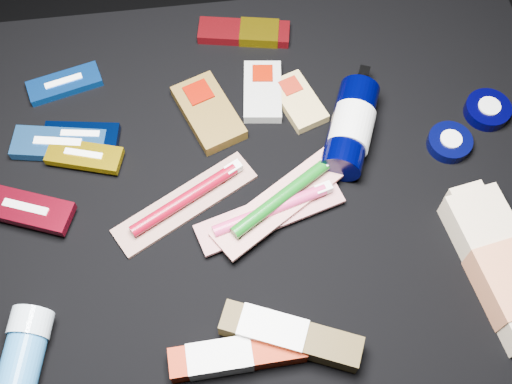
{
  "coord_description": "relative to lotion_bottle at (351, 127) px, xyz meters",
  "views": [
    {
      "loc": [
        -0.04,
        -0.4,
        1.22
      ],
      "look_at": [
        0.01,
        0.01,
        0.42
      ],
      "focal_mm": 45.0,
      "sensor_mm": 36.0,
      "label": 1
    }
  ],
  "objects": [
    {
      "name": "ground",
      "position": [
        -0.17,
        -0.09,
        -0.43
      ],
      "size": [
        3.0,
        3.0,
        0.0
      ],
      "primitive_type": "plane",
      "color": "black",
      "rests_on": "ground"
    },
    {
      "name": "cloth_table",
      "position": [
        -0.17,
        -0.09,
        -0.23
      ],
      "size": [
        0.98,
        0.78,
        0.4
      ],
      "primitive_type": "cube",
      "color": "black",
      "rests_on": "ground"
    },
    {
      "name": "luna_bar_0",
      "position": [
        -0.42,
        0.15,
        -0.02
      ],
      "size": [
        0.12,
        0.07,
        0.01
      ],
      "rotation": [
        0.0,
        0.0,
        0.26
      ],
      "color": "#0C3D92",
      "rests_on": "cloth_table"
    },
    {
      "name": "luna_bar_1",
      "position": [
        -0.43,
        0.04,
        -0.02
      ],
      "size": [
        0.14,
        0.08,
        0.02
      ],
      "rotation": [
        0.0,
        0.0,
        -0.19
      ],
      "color": "#20579B",
      "rests_on": "cloth_table"
    },
    {
      "name": "luna_bar_2",
      "position": [
        -0.4,
        0.05,
        -0.02
      ],
      "size": [
        0.12,
        0.06,
        0.01
      ],
      "rotation": [
        0.0,
        0.0,
        -0.16
      ],
      "color": "black",
      "rests_on": "cloth_table"
    },
    {
      "name": "luna_bar_3",
      "position": [
        -0.39,
        0.01,
        -0.02
      ],
      "size": [
        0.12,
        0.07,
        0.01
      ],
      "rotation": [
        0.0,
        0.0,
        -0.3
      ],
      "color": "#B48E08",
      "rests_on": "cloth_table"
    },
    {
      "name": "luna_bar_4",
      "position": [
        -0.47,
        -0.07,
        -0.01
      ],
      "size": [
        0.13,
        0.09,
        0.02
      ],
      "rotation": [
        0.0,
        0.0,
        -0.37
      ],
      "color": "maroon",
      "rests_on": "cloth_table"
    },
    {
      "name": "clif_bar_0",
      "position": [
        -0.21,
        0.07,
        -0.02
      ],
      "size": [
        0.11,
        0.14,
        0.02
      ],
      "rotation": [
        0.0,
        0.0,
        0.37
      ],
      "color": "brown",
      "rests_on": "cloth_table"
    },
    {
      "name": "clif_bar_1",
      "position": [
        -0.12,
        0.1,
        -0.02
      ],
      "size": [
        0.07,
        0.11,
        0.02
      ],
      "rotation": [
        0.0,
        0.0,
        -0.12
      ],
      "color": "#A9A9A3",
      "rests_on": "cloth_table"
    },
    {
      "name": "clif_bar_2",
      "position": [
        -0.07,
        0.07,
        -0.02
      ],
      "size": [
        0.08,
        0.11,
        0.02
      ],
      "rotation": [
        0.0,
        0.0,
        0.35
      ],
      "color": "tan",
      "rests_on": "cloth_table"
    },
    {
      "name": "power_bar",
      "position": [
        -0.12,
        0.22,
        -0.02
      ],
      "size": [
        0.15,
        0.07,
        0.02
      ],
      "rotation": [
        0.0,
        0.0,
        -0.19
      ],
      "color": "maroon",
      "rests_on": "cloth_table"
    },
    {
      "name": "lotion_bottle",
      "position": [
        0.0,
        0.0,
        0.0
      ],
      "size": [
        0.11,
        0.19,
        0.06
      ],
      "rotation": [
        0.0,
        0.0,
        -0.39
      ],
      "color": "black",
      "rests_on": "cloth_table"
    },
    {
      "name": "cream_tin_upper",
      "position": [
        0.22,
        0.02,
        -0.02
      ],
      "size": [
        0.07,
        0.07,
        0.02
      ],
      "rotation": [
        0.0,
        0.0,
        -0.04
      ],
      "color": "black",
      "rests_on": "cloth_table"
    },
    {
      "name": "cream_tin_lower",
      "position": [
        0.15,
        -0.03,
        -0.02
      ],
      "size": [
        0.07,
        0.07,
        0.02
      ],
      "rotation": [
        0.0,
        0.0,
        -0.13
      ],
      "color": "black",
      "rests_on": "cloth_table"
    },
    {
      "name": "bodywash_bottle",
      "position": [
        0.16,
        -0.24,
        -0.01
      ],
      "size": [
        0.11,
        0.24,
        0.05
      ],
      "rotation": [
        0.0,
        0.0,
        0.18
      ],
      "color": "#CBB492",
      "rests_on": "cloth_table"
    },
    {
      "name": "deodorant_stick",
      "position": [
        -0.46,
        -0.28,
        -0.01
      ],
      "size": [
        0.08,
        0.14,
        0.05
      ],
      "rotation": [
        0.0,
        0.0,
        -0.21
      ],
      "color": "#2466A1",
      "rests_on": "cloth_table"
    },
    {
      "name": "toothbrush_pack_0",
      "position": [
        -0.25,
        -0.08,
        -0.02
      ],
      "size": [
        0.21,
        0.15,
        0.02
      ],
      "rotation": [
        0.0,
        0.0,
        0.5
      ],
      "color": "#A39E98",
      "rests_on": "cloth_table"
    },
    {
      "name": "toothbrush_pack_1",
      "position": [
        -0.13,
        -0.11,
        -0.01
      ],
      "size": [
        0.22,
        0.11,
        0.02
      ],
      "rotation": [
        0.0,
        0.0,
        0.28
      ],
      "color": "beige",
      "rests_on": "cloth_table"
    },
    {
      "name": "toothbrush_pack_2",
      "position": [
        -0.11,
        -0.1,
        -0.01
      ],
      "size": [
        0.22,
        0.17,
        0.03
      ],
      "rotation": [
        0.0,
        0.0,
        0.57
      ],
      "color": "silver",
      "rests_on": "cloth_table"
    },
    {
      "name": "toothpaste_carton_red",
      "position": [
        -0.21,
        -0.31,
        -0.01
      ],
      "size": [
        0.17,
        0.04,
        0.03
      ],
      "rotation": [
        0.0,
        0.0,
        0.03
      ],
      "color": "#8D1700",
      "rests_on": "cloth_table"
    },
    {
      "name": "toothpaste_carton_green",
      "position": [
        -0.14,
        -0.29,
        -0.01
      ],
      "size": [
        0.18,
        0.11,
        0.03
      ],
      "rotation": [
        0.0,
        0.0,
        -0.4
      ],
      "color": "#372A0E",
      "rests_on": "cloth_table"
    }
  ]
}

